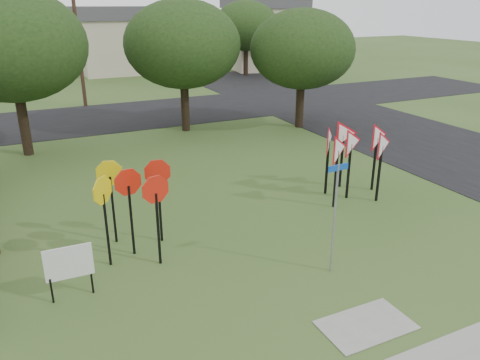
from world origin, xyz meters
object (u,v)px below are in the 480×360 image
object	(u,v)px
yield_sign_cluster	(353,144)
info_board	(69,264)
street_name_sign	(335,212)
stop_sign_cluster	(132,191)

from	to	relation	value
yield_sign_cluster	info_board	size ratio (longest dim) A/B	2.44
street_name_sign	stop_sign_cluster	distance (m)	5.35
info_board	stop_sign_cluster	bearing A→B (deg)	38.33
street_name_sign	info_board	size ratio (longest dim) A/B	2.16
yield_sign_cluster	info_board	distance (m)	10.14
yield_sign_cluster	info_board	xyz separation A→B (m)	(-9.83, -2.25, -1.02)
stop_sign_cluster	street_name_sign	bearing A→B (deg)	-35.91
stop_sign_cluster	info_board	world-z (taller)	stop_sign_cluster
street_name_sign	info_board	world-z (taller)	street_name_sign
stop_sign_cluster	yield_sign_cluster	bearing A→B (deg)	5.45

